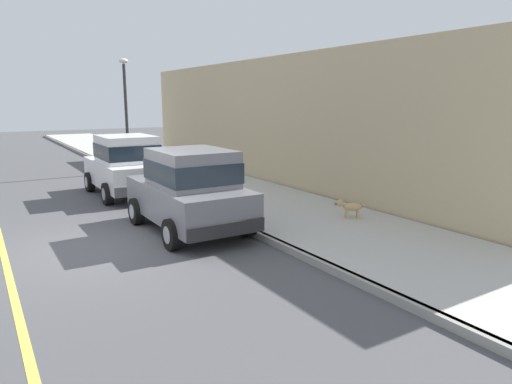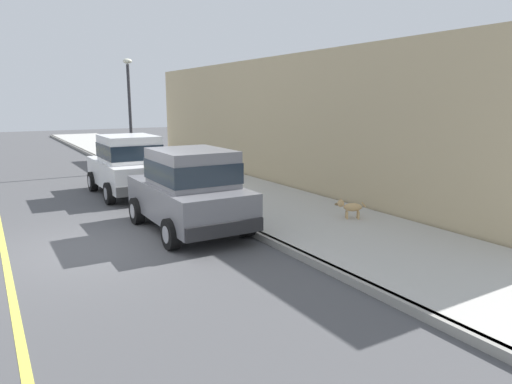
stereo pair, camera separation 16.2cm
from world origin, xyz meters
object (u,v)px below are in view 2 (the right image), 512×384
Objects in this scene: car_grey_hatchback at (190,189)px; car_white_hatchback at (128,164)px; street_lamp at (129,101)px; dog_tan at (350,207)px.

car_grey_hatchback is 4.77m from car_white_hatchback.
dog_tan is at bearing -78.90° from street_lamp.
car_white_hatchback is 5.74× the size of dog_tan.
street_lamp is (1.39, 9.44, 1.93)m from car_grey_hatchback.
car_grey_hatchback is 1.00× the size of car_white_hatchback.
dog_tan is at bearing -21.91° from car_grey_hatchback.
street_lamp reaches higher than dog_tan.
car_grey_hatchback is 9.73m from street_lamp.
street_lamp is at bearing 101.10° from dog_tan.
car_white_hatchback is at bearing -107.23° from street_lamp.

